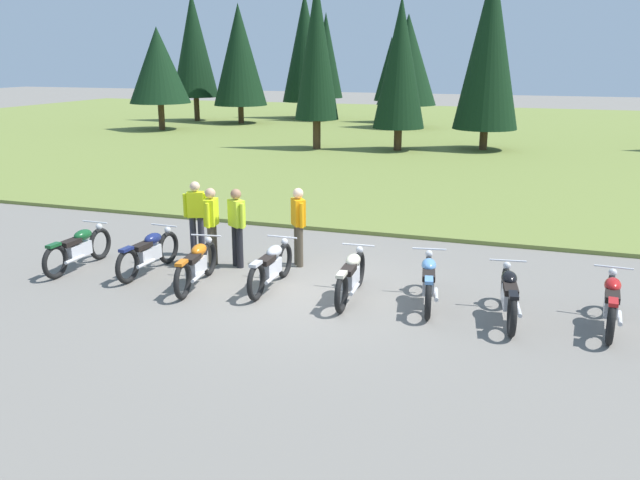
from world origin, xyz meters
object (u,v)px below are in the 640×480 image
at_px(motorcycle_black, 509,295).
at_px(rider_near_row_end, 196,214).
at_px(motorcycle_cream, 351,276).
at_px(rider_in_hivis_vest, 298,222).
at_px(motorcycle_orange, 197,264).
at_px(motorcycle_sky_blue, 428,281).
at_px(motorcycle_red, 611,302).
at_px(rider_with_back_turned, 212,222).
at_px(rider_checking_bike, 237,223).
at_px(motorcycle_british_green, 79,248).
at_px(motorcycle_silver, 271,266).
at_px(motorcycle_navy, 149,252).

xyz_separation_m(motorcycle_black, rider_near_row_end, (-6.79, 1.64, 0.51)).
height_order(motorcycle_cream, rider_in_hivis_vest, rider_in_hivis_vest).
relative_size(motorcycle_orange, motorcycle_sky_blue, 1.00).
distance_m(motorcycle_orange, motorcycle_red, 7.39).
relative_size(motorcycle_cream, rider_with_back_turned, 1.26).
distance_m(motorcycle_red, rider_checking_bike, 7.26).
distance_m(motorcycle_orange, rider_in_hivis_vest, 2.39).
height_order(motorcycle_british_green, motorcycle_cream, same).
relative_size(motorcycle_british_green, rider_in_hivis_vest, 1.26).
xyz_separation_m(motorcycle_cream, rider_with_back_turned, (-3.34, 0.98, 0.51)).
bearing_deg(motorcycle_orange, rider_with_back_turned, 104.76).
relative_size(motorcycle_orange, rider_with_back_turned, 1.25).
distance_m(motorcycle_silver, rider_near_row_end, 2.86).
bearing_deg(motorcycle_red, rider_near_row_end, 170.16).
xyz_separation_m(motorcycle_orange, motorcycle_red, (7.38, 0.39, 0.00)).
xyz_separation_m(motorcycle_silver, rider_checking_bike, (-1.19, 1.00, 0.51)).
relative_size(motorcycle_orange, motorcycle_cream, 1.00).
height_order(motorcycle_navy, motorcycle_red, same).
height_order(rider_near_row_end, rider_checking_bike, same).
bearing_deg(rider_near_row_end, motorcycle_navy, -103.03).
bearing_deg(rider_with_back_turned, motorcycle_sky_blue, -9.70).
distance_m(motorcycle_red, rider_near_row_end, 8.53).
height_order(motorcycle_orange, motorcycle_sky_blue, same).
distance_m(motorcycle_british_green, motorcycle_sky_blue, 7.27).
bearing_deg(rider_with_back_turned, rider_near_row_end, 140.65).
bearing_deg(motorcycle_black, motorcycle_british_green, -179.96).
height_order(motorcycle_cream, rider_with_back_turned, rider_with_back_turned).
bearing_deg(motorcycle_black, motorcycle_navy, 178.21).
distance_m(motorcycle_navy, motorcycle_sky_blue, 5.72).
bearing_deg(rider_in_hivis_vest, rider_near_row_end, -179.21).
distance_m(motorcycle_british_green, rider_in_hivis_vest, 4.61).
xyz_separation_m(motorcycle_navy, rider_with_back_turned, (0.99, 0.87, 0.51)).
bearing_deg(rider_near_row_end, motorcycle_black, -13.54).
bearing_deg(rider_near_row_end, motorcycle_orange, -61.31).
xyz_separation_m(motorcycle_sky_blue, rider_with_back_turned, (-4.72, 0.81, 0.51)).
distance_m(motorcycle_sky_blue, rider_in_hivis_vest, 3.34).
distance_m(motorcycle_silver, motorcycle_black, 4.40).
bearing_deg(motorcycle_british_green, motorcycle_orange, -3.98).
xyz_separation_m(motorcycle_cream, rider_checking_bike, (-2.80, 1.07, 0.51)).
xyz_separation_m(motorcycle_silver, motorcycle_red, (5.99, 0.01, 0.00)).
xyz_separation_m(motorcycle_navy, rider_in_hivis_vest, (2.72, 1.45, 0.51)).
relative_size(motorcycle_navy, rider_with_back_turned, 1.26).
distance_m(motorcycle_navy, motorcycle_cream, 4.33).
bearing_deg(motorcycle_cream, motorcycle_black, -2.15).
height_order(motorcycle_sky_blue, rider_checking_bike, rider_checking_bike).
bearing_deg(motorcycle_silver, motorcycle_red, 0.06).
bearing_deg(motorcycle_sky_blue, motorcycle_silver, -177.95).
bearing_deg(motorcycle_silver, motorcycle_black, -2.29).
distance_m(motorcycle_black, rider_with_back_turned, 6.24).
relative_size(motorcycle_cream, motorcycle_black, 1.00).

